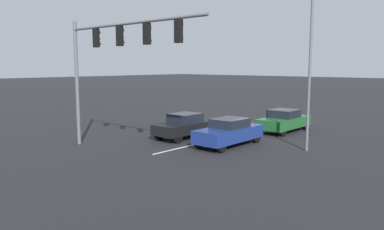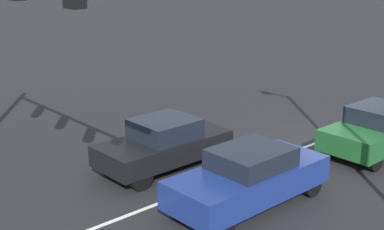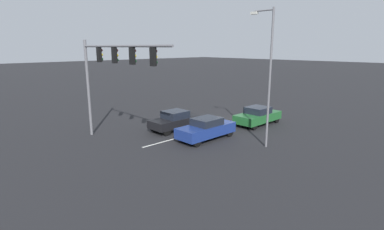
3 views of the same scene
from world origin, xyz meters
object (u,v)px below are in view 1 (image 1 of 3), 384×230
(car_navy_leftlane_front, at_px, (229,132))
(car_darkgreen_leftlane_second, at_px, (284,121))
(car_black_midlane_front, at_px, (185,126))
(traffic_signal_gantry, at_px, (112,51))
(street_lamp_left_shoulder, at_px, (307,56))

(car_navy_leftlane_front, relative_size, car_darkgreen_leftlane_second, 1.01)
(car_black_midlane_front, xyz_separation_m, car_darkgreen_leftlane_second, (-3.47, -6.07, -0.02))
(car_navy_leftlane_front, distance_m, car_black_midlane_front, 3.31)
(car_navy_leftlane_front, xyz_separation_m, car_black_midlane_front, (3.31, 0.03, 0.01))
(car_navy_leftlane_front, xyz_separation_m, car_darkgreen_leftlane_second, (-0.16, -6.04, -0.02))
(car_darkgreen_leftlane_second, height_order, traffic_signal_gantry, traffic_signal_gantry)
(car_navy_leftlane_front, bearing_deg, traffic_signal_gantry, 57.29)
(car_black_midlane_front, bearing_deg, car_navy_leftlane_front, -179.42)
(traffic_signal_gantry, height_order, street_lamp_left_shoulder, street_lamp_left_shoulder)
(car_black_midlane_front, relative_size, street_lamp_left_shoulder, 0.47)
(car_black_midlane_front, distance_m, traffic_signal_gantry, 6.82)
(car_darkgreen_leftlane_second, relative_size, street_lamp_left_shoulder, 0.51)
(car_navy_leftlane_front, height_order, car_darkgreen_leftlane_second, car_navy_leftlane_front)
(car_black_midlane_front, distance_m, street_lamp_left_shoulder, 8.27)
(car_navy_leftlane_front, bearing_deg, street_lamp_left_shoulder, -156.68)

